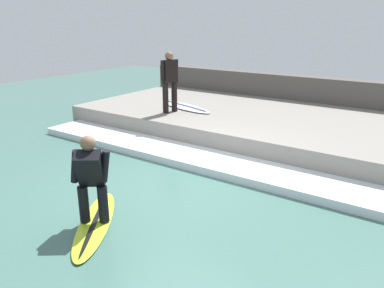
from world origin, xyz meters
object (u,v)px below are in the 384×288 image
surfer_riding (91,176)px  surfboard_waiting_near (185,107)px  surfer_waiting_near (170,79)px  surfboard_riding (95,223)px

surfer_riding → surfboard_waiting_near: (5.23, 2.07, -0.22)m
surfer_riding → surfer_waiting_near: 5.08m
surfer_waiting_near → surfboard_waiting_near: size_ratio=0.76×
surfboard_riding → surfboard_waiting_near: size_ratio=0.89×
surfer_waiting_near → surfer_riding: bearing=-155.3°
surfer_riding → surfer_waiting_near: bearing=24.7°
surfboard_riding → surfer_waiting_near: bearing=24.7°
surfer_riding → surfer_waiting_near: size_ratio=0.83×
surfer_riding → surfer_waiting_near: surfer_waiting_near is taller
surfboard_riding → surfboard_waiting_near: (5.23, 2.07, 0.54)m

